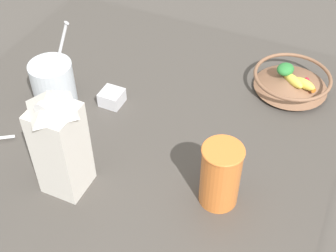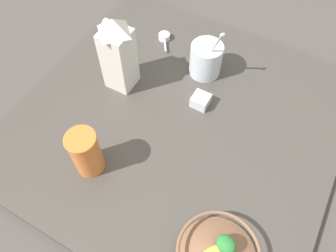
{
  "view_description": "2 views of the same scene",
  "coord_description": "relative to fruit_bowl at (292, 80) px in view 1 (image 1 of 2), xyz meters",
  "views": [
    {
      "loc": [
        0.44,
        -0.77,
        0.86
      ],
      "look_at": [
        0.12,
        -0.07,
        0.12
      ],
      "focal_mm": 50.0,
      "sensor_mm": 36.0,
      "label": 1
    },
    {
      "loc": [
        0.55,
        0.27,
        0.92
      ],
      "look_at": [
        0.08,
        0.0,
        0.09
      ],
      "focal_mm": 35.0,
      "sensor_mm": 36.0,
      "label": 2
    }
  ],
  "objects": [
    {
      "name": "fruit_bowl",
      "position": [
        0.0,
        0.0,
        0.0
      ],
      "size": [
        0.21,
        0.21,
        0.07
      ],
      "color": "brown",
      "rests_on": "countertop"
    },
    {
      "name": "drinking_cup",
      "position": [
        -0.05,
        -0.44,
        0.05
      ],
      "size": [
        0.09,
        0.09,
        0.16
      ],
      "color": "orange",
      "rests_on": "countertop"
    },
    {
      "name": "countertop",
      "position": [
        -0.33,
        -0.29,
        -0.05
      ],
      "size": [
        1.01,
        1.01,
        0.03
      ],
      "color": "#47423D",
      "rests_on": "ground_plane"
    },
    {
      "name": "spice_jar",
      "position": [
        -0.42,
        -0.25,
        -0.01
      ],
      "size": [
        0.06,
        0.06,
        0.04
      ],
      "color": "silver",
      "rests_on": "countertop"
    },
    {
      "name": "milk_carton",
      "position": [
        -0.38,
        -0.54,
        0.11
      ],
      "size": [
        0.09,
        0.09,
        0.27
      ],
      "color": "silver",
      "rests_on": "countertop"
    },
    {
      "name": "ground_plane",
      "position": [
        -0.33,
        -0.29,
        -0.06
      ],
      "size": [
        6.0,
        6.0,
        0.0
      ],
      "primitive_type": "plane",
      "color": "#4C4742"
    },
    {
      "name": "yogurt_tub",
      "position": [
        -0.57,
        -0.31,
        0.03
      ],
      "size": [
        0.11,
        0.12,
        0.23
      ],
      "color": "silver",
      "rests_on": "countertop"
    }
  ]
}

